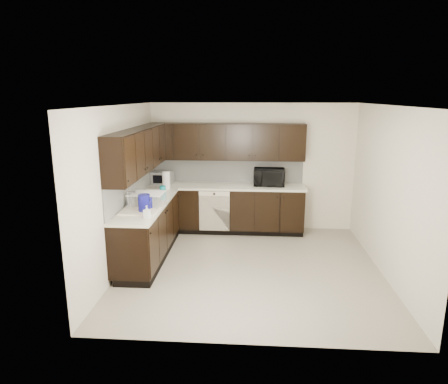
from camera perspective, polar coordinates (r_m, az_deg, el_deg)
The scene contains 20 objects.
floor at distance 6.40m, azimuth 3.79°, elevation -10.72°, with size 4.00×4.00×0.00m, color gray.
ceiling at distance 5.83m, azimuth 4.18°, elevation 12.25°, with size 4.00×4.00×0.00m, color white.
wall_back at distance 7.95m, azimuth 4.02°, elevation 3.58°, with size 4.00×0.02×2.50m, color beige.
wall_left at distance 6.32m, azimuth -14.48°, elevation 0.51°, with size 0.02×4.00×2.50m, color beige.
wall_right at distance 6.32m, azimuth 22.42°, elevation -0.09°, with size 0.02×4.00×2.50m, color beige.
wall_front at distance 4.08m, azimuth 3.88°, elevation -6.34°, with size 4.00×0.02×2.50m, color beige.
lower_cabinets at distance 7.36m, azimuth -3.99°, elevation -3.98°, with size 3.00×2.80×0.90m.
countertop at distance 7.22m, azimuth -4.07°, elevation -0.15°, with size 3.03×2.83×0.04m.
backsplash at distance 7.40m, azimuth -5.49°, elevation 2.22°, with size 3.00×2.80×0.48m.
upper_cabinets at distance 7.17m, azimuth -4.83°, elevation 6.65°, with size 3.00×2.80×0.70m.
dishwasher at distance 7.57m, azimuth -1.39°, elevation -2.39°, with size 0.58×0.04×0.78m.
sink at distance 6.31m, azimuth -11.56°, elevation -2.82°, with size 0.54×0.82×0.42m.
microwave at distance 7.73m, azimuth 6.44°, elevation 2.12°, with size 0.59×0.40×0.32m, color black.
soap_bottle_a at distance 5.77m, azimuth -10.96°, elevation -2.80°, with size 0.08×0.08×0.18m, color gray.
soap_bottle_b at distance 6.35m, azimuth -13.06°, elevation -1.01°, with size 0.10×0.10×0.26m, color gray.
toaster_oven at distance 7.92m, azimuth -8.78°, elevation 2.01°, with size 0.38×0.29×0.24m, color silver.
storage_bin at distance 6.41m, azimuth -11.00°, elevation -1.05°, with size 0.52×0.38×0.20m, color silver.
blue_pitcher at distance 6.05m, azimuth -11.33°, elevation -1.60°, with size 0.18×0.18×0.27m, color #111093.
teal_tumbler at distance 6.74m, azimuth -8.72°, elevation -0.10°, with size 0.10×0.10×0.23m, color #0C828A.
paper_towel_roll at distance 7.52m, azimuth -8.26°, elevation 1.69°, with size 0.14×0.14×0.32m, color white.
Camera 1 is at (-0.00, -5.83, 2.65)m, focal length 32.00 mm.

